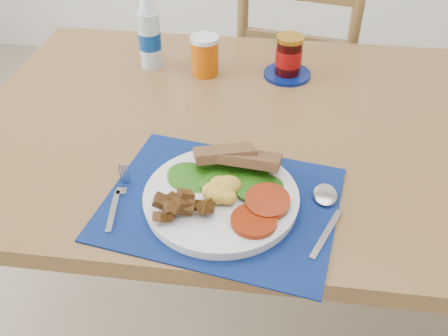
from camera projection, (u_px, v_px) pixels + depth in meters
name	position (u px, v px, depth m)	size (l,w,h in m)	color
table	(272.00, 152.00, 1.20)	(1.40, 0.90, 0.75)	brown
chair_far	(298.00, 66.00, 1.76)	(0.48, 0.47, 1.11)	brown
placemat	(221.00, 203.00, 0.94)	(0.43, 0.33, 0.00)	#040A31
breakfast_plate	(218.00, 195.00, 0.92)	(0.29, 0.29, 0.07)	silver
fork	(119.00, 198.00, 0.94)	(0.03, 0.16, 0.00)	#B2B5BA
spoon	(325.00, 206.00, 0.92)	(0.06, 0.19, 0.01)	#B2B5BA
water_bottle	(149.00, 35.00, 1.31)	(0.06, 0.06, 0.20)	#ADBFCC
juice_glass	(205.00, 57.00, 1.30)	(0.07, 0.07, 0.10)	#B84D04
jam_on_saucer	(288.00, 59.00, 1.29)	(0.12, 0.12, 0.11)	#05145A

